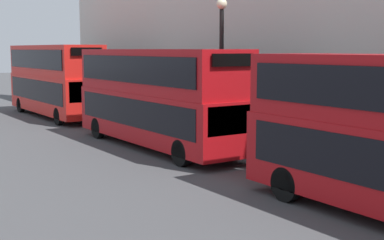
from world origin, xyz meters
name	(u,v)px	position (x,y,z in m)	size (l,w,h in m)	color
bus_second_in_queue	(157,94)	(1.60, 19.38, 2.37)	(2.59, 10.72, 4.29)	#A80F14
bus_third_in_queue	(54,78)	(1.60, 32.33, 2.50)	(2.59, 10.68, 4.54)	red
street_lamp	(221,58)	(3.35, 17.06, 3.93)	(0.44, 0.44, 6.34)	black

